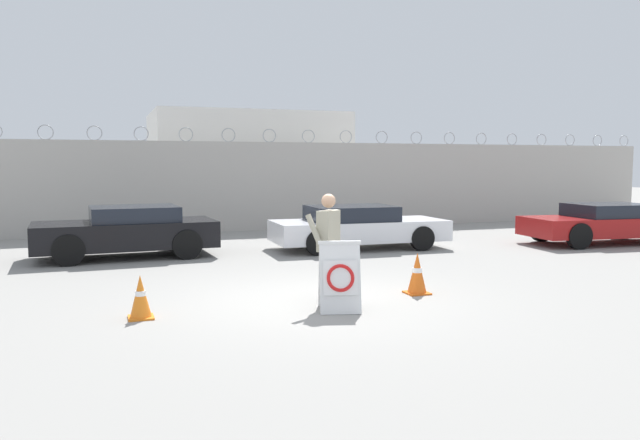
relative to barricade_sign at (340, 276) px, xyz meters
name	(u,v)px	position (x,y,z in m)	size (l,w,h in m)	color
ground_plane	(317,301)	(-0.10, 0.79, -0.54)	(90.00, 90.00, 0.00)	gray
perimeter_wall	(208,187)	(-0.10, 11.94, 0.97)	(36.00, 0.30, 3.47)	#ADA8A0
building_block	(246,167)	(2.22, 16.66, 1.61)	(7.53, 5.58, 4.31)	silver
barricade_sign	(340,276)	(0.00, 0.00, 0.00)	(0.78, 0.78, 1.10)	white
security_guard	(328,242)	(0.03, 0.60, 0.46)	(0.66, 0.51, 1.80)	black
traffic_cone_near	(417,273)	(1.75, 0.74, -0.18)	(0.39, 0.39, 0.73)	orange
traffic_cone_mid	(140,297)	(-2.95, 0.52, -0.22)	(0.37, 0.37, 0.65)	orange
parked_car_front_coupe	(127,231)	(-2.89, 6.89, 0.10)	(4.34, 2.13, 1.25)	black
parked_car_rear_sedan	(357,227)	(2.99, 6.47, 0.05)	(4.68, 2.04, 1.16)	black
parked_car_far_side	(603,223)	(10.03, 5.12, 0.05)	(4.55, 2.20, 1.14)	black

